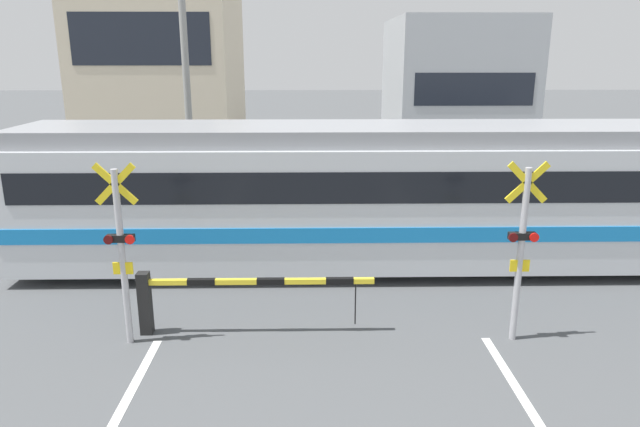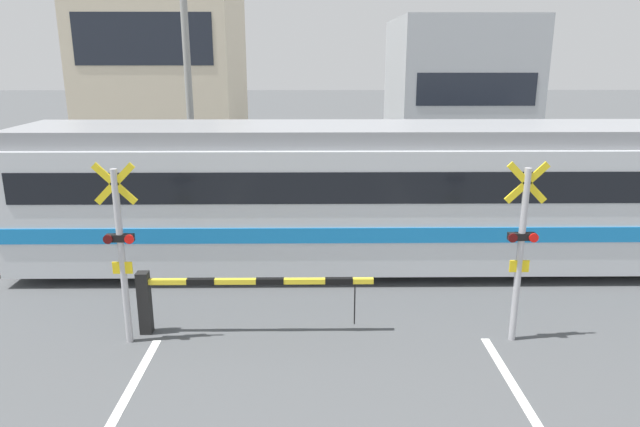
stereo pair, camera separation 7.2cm
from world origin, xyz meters
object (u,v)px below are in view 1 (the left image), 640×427
crossing_barrier_far (387,199)px  crossing_signal_right (521,245)px  pedestrian (280,169)px  crossing_barrier_near (206,292)px  commuter_train (411,192)px  crossing_signal_left (121,247)px

crossing_barrier_far → crossing_signal_right: 7.00m
crossing_barrier_far → pedestrian: pedestrian is taller
crossing_barrier_near → crossing_signal_right: 5.31m
commuter_train → crossing_signal_left: bearing=-145.5°
crossing_signal_left → crossing_signal_right: 6.47m
crossing_signal_left → crossing_signal_right: same height
commuter_train → crossing_signal_right: size_ratio=5.64×
crossing_barrier_near → crossing_signal_right: bearing=-3.5°
crossing_signal_left → crossing_barrier_near: bearing=14.4°
crossing_barrier_near → pedestrian: bearing=85.8°
crossing_signal_right → pedestrian: bearing=113.0°
crossing_barrier_far → commuter_train: bearing=-88.7°
pedestrian → crossing_barrier_far: bearing=-49.3°
crossing_barrier_far → crossing_signal_left: crossing_signal_left is taller
crossing_signal_left → crossing_signal_right: bearing=0.0°
crossing_barrier_near → pedestrian: (0.74, 10.25, 0.14)m
commuter_train → pedestrian: commuter_train is taller
crossing_barrier_far → pedestrian: (-3.23, 3.75, 0.14)m
crossing_barrier_near → crossing_signal_left: bearing=-165.6°
crossing_barrier_far → pedestrian: size_ratio=2.55×
commuter_train → crossing_barrier_near: size_ratio=4.29×
crossing_barrier_near → crossing_signal_right: (5.22, -0.32, 0.93)m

